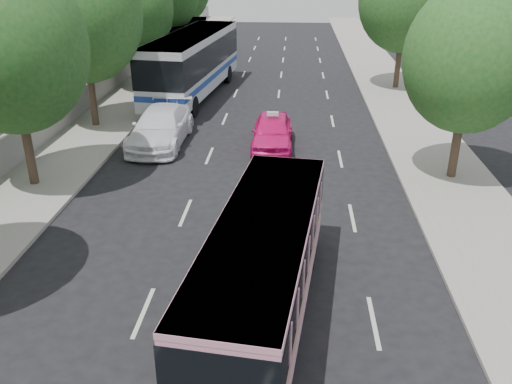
# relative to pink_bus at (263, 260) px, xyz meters

# --- Properties ---
(ground) EXTENTS (120.00, 120.00, 0.00)m
(ground) POSITION_rel_pink_bus_xyz_m (-1.30, 2.00, -1.78)
(ground) COLOR black
(ground) RESTS_ON ground
(sidewalk_left) EXTENTS (4.00, 90.00, 0.15)m
(sidewalk_left) POSITION_rel_pink_bus_xyz_m (-9.80, 22.00, -1.70)
(sidewalk_left) COLOR #9E998E
(sidewalk_left) RESTS_ON ground
(sidewalk_right) EXTENTS (4.00, 90.00, 0.12)m
(sidewalk_right) POSITION_rel_pink_bus_xyz_m (7.20, 22.00, -1.72)
(sidewalk_right) COLOR #9E998E
(sidewalk_right) RESTS_ON ground
(low_wall) EXTENTS (0.30, 90.00, 1.50)m
(low_wall) POSITION_rel_pink_bus_xyz_m (-11.60, 22.00, -0.88)
(low_wall) COLOR #9E998E
(low_wall) RESTS_ON sidewalk_left
(tree_left_b) EXTENTS (5.70, 5.70, 8.88)m
(tree_left_b) POSITION_rel_pink_bus_xyz_m (-9.72, 7.94, 4.04)
(tree_left_b) COLOR #38281E
(tree_left_b) RESTS_ON ground
(tree_left_c) EXTENTS (6.00, 6.00, 9.35)m
(tree_left_c) POSITION_rel_pink_bus_xyz_m (-9.92, 15.94, 4.35)
(tree_left_c) COLOR #38281E
(tree_left_c) RESTS_ON ground
(tree_left_d) EXTENTS (5.52, 5.52, 8.60)m
(tree_left_d) POSITION_rel_pink_bus_xyz_m (-9.82, 23.94, 3.86)
(tree_left_d) COLOR #38281E
(tree_left_d) RESTS_ON ground
(tree_right_near) EXTENTS (5.10, 5.10, 7.95)m
(tree_right_near) POSITION_rel_pink_bus_xyz_m (7.48, 9.94, 3.43)
(tree_right_near) COLOR #38281E
(tree_right_near) RESTS_ON ground
(pink_bus) EXTENTS (3.36, 9.16, 2.85)m
(pink_bus) POSITION_rel_pink_bus_xyz_m (0.00, 0.00, 0.00)
(pink_bus) COLOR pink
(pink_bus) RESTS_ON ground
(pink_taxi) EXTENTS (1.96, 4.81, 1.63)m
(pink_taxi) POSITION_rel_pink_bus_xyz_m (-0.30, 13.26, -0.96)
(pink_taxi) COLOR #EB1475
(pink_taxi) RESTS_ON ground
(white_pickup) EXTENTS (2.51, 6.07, 1.75)m
(white_pickup) POSITION_rel_pink_bus_xyz_m (-5.80, 13.52, -0.90)
(white_pickup) COLOR white
(white_pickup) RESTS_ON ground
(tour_coach_front) EXTENTS (4.31, 13.56, 3.99)m
(tour_coach_front) POSITION_rel_pink_bus_xyz_m (-5.80, 22.99, 0.62)
(tour_coach_front) COLOR silver
(tour_coach_front) RESTS_ON ground
(tour_coach_rear) EXTENTS (3.84, 11.70, 3.44)m
(tour_coach_rear) POSITION_rel_pink_bus_xyz_m (-7.55, 31.37, 0.29)
(tour_coach_rear) COLOR silver
(tour_coach_rear) RESTS_ON ground
(taxi_roof_sign) EXTENTS (0.55, 0.18, 0.18)m
(taxi_roof_sign) POSITION_rel_pink_bus_xyz_m (-0.30, 13.26, -0.05)
(taxi_roof_sign) COLOR silver
(taxi_roof_sign) RESTS_ON pink_taxi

